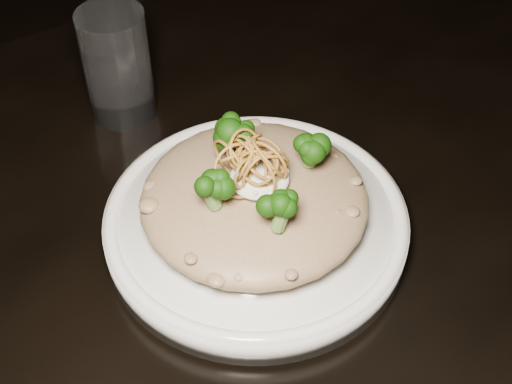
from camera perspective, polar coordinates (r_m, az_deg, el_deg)
table at (r=0.71m, az=1.66°, el=-6.30°), size 1.10×0.80×0.75m
plate at (r=0.62m, az=0.00°, el=-2.65°), size 0.26×0.26×0.03m
risotto at (r=0.60m, az=-0.14°, el=-0.53°), size 0.19×0.19×0.04m
broccoli at (r=0.56m, az=0.48°, el=2.30°), size 0.12×0.12×0.04m
cheese at (r=0.57m, az=0.27°, el=1.11°), size 0.05×0.05×0.01m
shallots at (r=0.56m, az=-0.58°, el=3.03°), size 0.05×0.05×0.03m
drinking_glass at (r=0.73m, az=-11.03°, el=9.90°), size 0.08×0.08×0.12m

